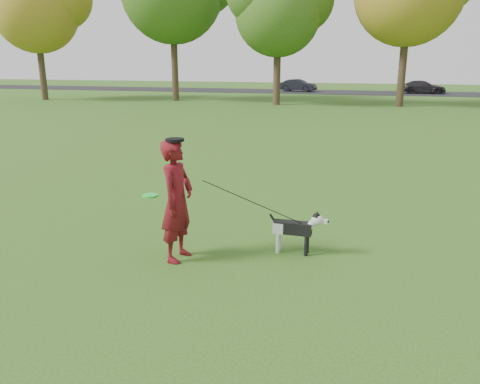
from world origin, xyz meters
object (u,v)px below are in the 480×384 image
(car_mid, at_px, (298,85))
(car_right, at_px, (423,87))
(man, at_px, (177,201))
(dog, at_px, (297,227))

(car_mid, bearing_deg, car_right, -76.88)
(man, distance_m, dog, 1.86)
(man, xyz_separation_m, dog, (1.67, 0.67, -0.48))
(dog, xyz_separation_m, car_right, (5.33, 39.55, 0.17))
(dog, relative_size, car_right, 0.23)
(dog, bearing_deg, car_mid, 98.69)
(dog, xyz_separation_m, car_mid, (-6.05, 39.55, 0.18))
(dog, relative_size, car_mid, 0.26)
(man, bearing_deg, car_mid, 10.57)
(man, distance_m, car_mid, 40.46)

